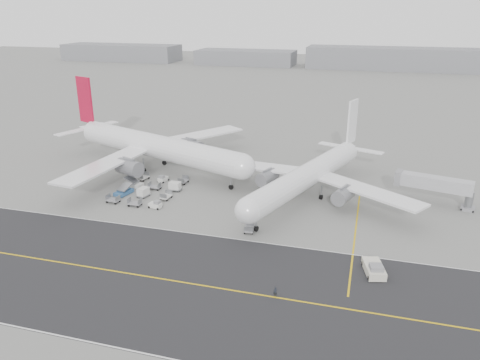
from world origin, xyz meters
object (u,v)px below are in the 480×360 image
(ground_crew_a, at_px, (275,292))
(pushback_tug, at_px, (374,269))
(airliner_b, at_px, (309,175))
(jet_bridge, at_px, (435,185))
(airliner_a, at_px, (154,146))

(ground_crew_a, bearing_deg, pushback_tug, 38.46)
(airliner_b, xyz_separation_m, jet_bridge, (26.11, 3.44, -0.88))
(airliner_b, height_order, ground_crew_a, airliner_b)
(airliner_a, relative_size, airliner_b, 1.18)
(airliner_b, bearing_deg, pushback_tug, -43.95)
(airliner_a, xyz_separation_m, jet_bridge, (66.85, -4.66, -1.84))
(jet_bridge, bearing_deg, ground_crew_a, -107.40)
(pushback_tug, height_order, ground_crew_a, pushback_tug)
(airliner_b, distance_m, ground_crew_a, 39.59)
(pushback_tug, xyz_separation_m, ground_crew_a, (-13.66, -10.42, -0.08))
(ground_crew_a, bearing_deg, airliner_b, 92.39)
(airliner_a, distance_m, airliner_b, 41.55)
(airliner_a, relative_size, jet_bridge, 3.57)
(pushback_tug, height_order, jet_bridge, jet_bridge)
(airliner_b, bearing_deg, airliner_a, -171.86)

